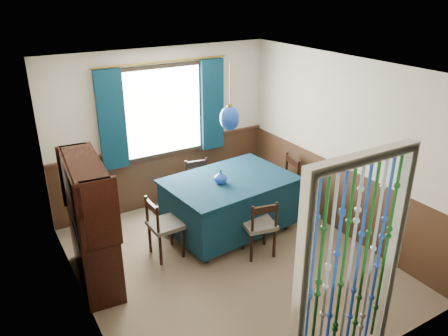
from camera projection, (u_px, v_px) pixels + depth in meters
floor at (230, 262)px, 5.68m from camera, size 4.00×4.00×0.00m
ceiling at (231, 69)px, 4.70m from camera, size 4.00×4.00×0.00m
wall_back at (163, 130)px, 6.77m from camera, size 3.60×0.00×3.60m
wall_front at (357, 260)px, 3.61m from camera, size 3.60×0.00×3.60m
wall_left at (77, 213)px, 4.34m from camera, size 0.00×4.00×4.00m
wall_right at (341, 148)px, 6.04m from camera, size 0.00×4.00×4.00m
wainscot_back at (166, 174)px, 7.05m from camera, size 3.60×0.00×3.60m
wainscot_front at (346, 328)px, 3.92m from camera, size 3.60×0.00×3.60m
wainscot_left at (88, 274)px, 4.65m from camera, size 0.00×4.00×4.00m
wainscot_right at (335, 196)px, 6.32m from camera, size 0.00×4.00×4.00m
window at (163, 112)px, 6.61m from camera, size 1.32×0.12×1.42m
doorway at (349, 276)px, 3.74m from camera, size 1.16×0.12×2.18m
dining_table at (229, 202)px, 6.21m from camera, size 1.84×1.36×0.84m
chair_near at (260, 226)px, 5.69m from camera, size 0.47×0.46×0.82m
chair_far at (199, 185)px, 6.80m from camera, size 0.47×0.45×0.83m
chair_left at (163, 226)px, 5.66m from camera, size 0.41×0.43×0.85m
chair_right at (282, 183)px, 6.75m from camera, size 0.52×0.53×0.92m
sideboard at (93, 240)px, 5.16m from camera, size 0.52×1.23×1.57m
pendant_lamp at (230, 118)px, 5.72m from camera, size 0.26×0.26×0.95m
vase_table at (221, 177)px, 5.91m from camera, size 0.18×0.18×0.17m
bowl_shelf at (97, 205)px, 4.81m from camera, size 0.26×0.26×0.05m
vase_sideboard at (88, 205)px, 5.30m from camera, size 0.20×0.20×0.17m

